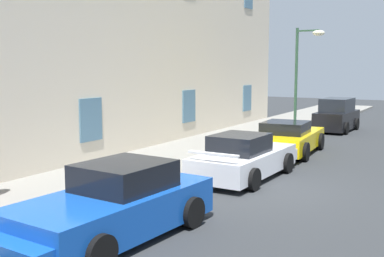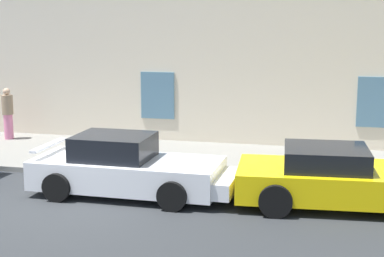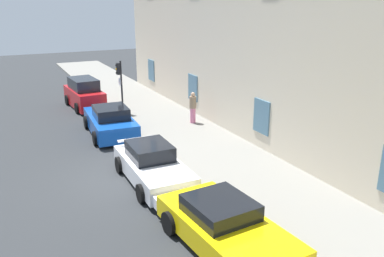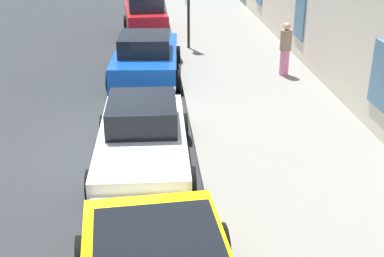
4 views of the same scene
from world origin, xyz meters
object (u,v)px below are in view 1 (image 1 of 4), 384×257
Objects in this scene: hatchback_parked at (337,116)px; street_lamp at (305,60)px; sportscar_red_lead at (108,209)px; sportscar_yellow_flank at (246,158)px; sportscar_white_middle at (288,138)px.

street_lamp is (-2.72, 0.96, 2.95)m from hatchback_parked.
sportscar_red_lead is at bearing -179.67° from hatchback_parked.
sportscar_yellow_flank is (6.48, -0.11, -0.03)m from sportscar_red_lead.
sportscar_red_lead is 6.48m from sportscar_yellow_flank.
sportscar_yellow_flank is at bearing -179.01° from hatchback_parked.
sportscar_white_middle is 7.62m from hatchback_parked.
street_lamp is at bearing 6.91° from sportscar_yellow_flank.
sportscar_yellow_flank reaches higher than sportscar_white_middle.
sportscar_red_lead is 1.33× the size of hatchback_parked.
sportscar_white_middle is 1.34× the size of hatchback_parked.
hatchback_parked is (18.93, 0.11, 0.17)m from sportscar_red_lead.
sportscar_yellow_flank is 4.84m from sportscar_white_middle.
sportscar_white_middle is at bearing -169.57° from street_lamp.
sportscar_white_middle is at bearing 3.30° from sportscar_yellow_flank.
sportscar_red_lead is at bearing -179.12° from sportscar_white_middle.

